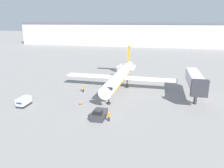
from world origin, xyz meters
name	(u,v)px	position (x,y,z in m)	size (l,w,h in m)	color
ground_plane	(99,118)	(0.00, 0.00, 0.00)	(600.00, 600.00, 0.00)	gray
terminal_building	(146,34)	(0.00, 120.00, 7.95)	(180.00, 16.80, 15.85)	#B2B2B7
airplane_main	(120,75)	(0.33, 18.96, 3.48)	(28.97, 29.11, 10.00)	white
pushback_tug	(99,114)	(0.01, 0.03, 0.73)	(2.23, 4.18, 1.94)	#2D2D33
luggage_cart	(24,102)	(-16.98, 2.40, 0.92)	(1.74, 3.29, 1.85)	#232326
worker_near_tug	(109,116)	(1.99, -0.86, 0.95)	(0.40, 0.25, 1.81)	#232838
worker_by_wing	(83,89)	(-7.94, 13.61, 0.93)	(0.40, 0.25, 1.78)	#232838
traffic_cone_left	(80,103)	(-5.80, 5.76, 0.29)	(0.57, 0.57, 0.61)	black
jet_bridge	(195,80)	(18.06, 14.24, 4.46)	(3.20, 14.39, 6.19)	#2D2D33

